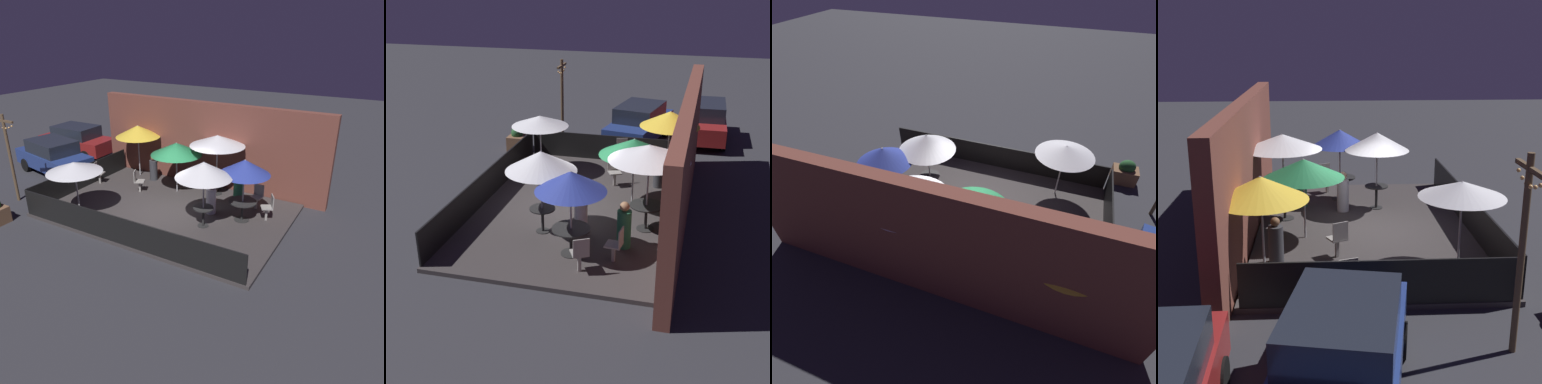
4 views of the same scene
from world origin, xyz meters
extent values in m
plane|color=#2D2D33|center=(0.00, 0.00, 0.00)|extent=(60.00, 60.00, 0.00)
cube|color=#383333|center=(0.00, 0.00, 0.06)|extent=(8.78, 5.79, 0.12)
cube|color=brown|center=(0.00, 3.13, 1.83)|extent=(10.38, 0.36, 3.65)
cube|color=black|center=(0.00, -2.85, 0.59)|extent=(8.58, 0.05, 0.95)
cube|color=black|center=(-4.35, 0.00, 0.59)|extent=(0.05, 5.59, 0.95)
cylinder|color=#B2B2B7|center=(1.75, -0.51, 1.29)|extent=(0.05, 0.05, 2.34)
cone|color=silver|center=(1.75, -0.51, 2.19)|extent=(1.92, 1.92, 0.54)
cylinder|color=#B2B2B7|center=(2.75, 0.57, 1.25)|extent=(0.05, 0.05, 2.27)
cone|color=#283893|center=(2.75, 0.57, 2.12)|extent=(1.79, 1.79, 0.52)
cylinder|color=#B2B2B7|center=(0.91, 2.23, 1.36)|extent=(0.05, 0.05, 2.47)
cone|color=silver|center=(0.91, 2.23, 2.38)|extent=(2.21, 2.21, 0.43)
cylinder|color=#B2B2B7|center=(-3.12, 2.41, 1.29)|extent=(0.05, 0.05, 2.34)
cone|color=gold|center=(-3.12, 2.41, 2.20)|extent=(2.00, 2.00, 0.51)
cylinder|color=#B2B2B7|center=(-0.60, 1.60, 1.18)|extent=(0.05, 0.05, 2.11)
cone|color=#1E6B3D|center=(-0.60, 1.60, 1.98)|extent=(2.09, 2.09, 0.49)
cylinder|color=#B2B2B7|center=(-2.62, -1.96, 1.13)|extent=(0.05, 0.05, 2.03)
cone|color=silver|center=(-2.62, -1.96, 1.97)|extent=(1.96, 1.96, 0.36)
cylinder|color=black|center=(1.75, -0.51, 0.13)|extent=(0.39, 0.39, 0.02)
cylinder|color=black|center=(1.75, -0.51, 0.46)|extent=(0.08, 0.08, 0.67)
cylinder|color=black|center=(1.75, -0.51, 0.81)|extent=(0.71, 0.71, 0.04)
cylinder|color=black|center=(2.75, 0.57, 0.13)|extent=(0.54, 0.54, 0.02)
cylinder|color=black|center=(2.75, 0.57, 0.47)|extent=(0.08, 0.08, 0.70)
cylinder|color=black|center=(2.75, 0.57, 0.84)|extent=(0.98, 0.98, 0.04)
cylinder|color=black|center=(0.91, 2.23, 0.13)|extent=(0.51, 0.51, 0.02)
cylinder|color=black|center=(0.91, 2.23, 0.47)|extent=(0.08, 0.08, 0.71)
cylinder|color=black|center=(0.91, 2.23, 0.85)|extent=(0.92, 0.92, 0.04)
cube|color=gray|center=(2.86, 1.68, 0.35)|extent=(0.09, 0.09, 0.45)
cube|color=gray|center=(2.86, 1.68, 0.59)|extent=(0.44, 0.44, 0.04)
cube|color=gray|center=(2.88, 1.86, 0.83)|extent=(0.40, 0.07, 0.44)
cube|color=gray|center=(-1.94, 0.81, 0.35)|extent=(0.11, 0.11, 0.45)
cube|color=gray|center=(-1.94, 0.81, 0.59)|extent=(0.54, 0.54, 0.04)
cube|color=gray|center=(-2.10, 0.73, 0.83)|extent=(0.20, 0.37, 0.44)
cube|color=gray|center=(3.50, 0.97, 0.36)|extent=(0.11, 0.11, 0.48)
cube|color=gray|center=(3.50, 0.97, 0.62)|extent=(0.54, 0.54, 0.04)
cube|color=gray|center=(3.66, 1.06, 0.86)|extent=(0.22, 0.37, 0.44)
cube|color=gray|center=(-4.04, 0.70, 0.35)|extent=(0.10, 0.10, 0.46)
cube|color=gray|center=(-4.04, 0.70, 0.60)|extent=(0.50, 0.50, 0.04)
cube|color=gray|center=(-4.21, 0.65, 0.84)|extent=(0.15, 0.39, 0.44)
cylinder|color=silver|center=(1.53, 0.52, 0.60)|extent=(0.40, 0.40, 0.96)
sphere|color=tan|center=(1.53, 0.52, 1.21)|extent=(0.25, 0.25, 0.25)
cylinder|color=#236642|center=(2.06, 1.80, 0.64)|extent=(0.48, 0.48, 1.04)
sphere|color=#9E704C|center=(2.06, 1.80, 1.28)|extent=(0.25, 0.25, 0.25)
cylinder|color=#333338|center=(-2.22, 2.23, 0.58)|extent=(0.37, 0.37, 0.91)
sphere|color=brown|center=(-2.22, 2.23, 1.14)|extent=(0.22, 0.22, 0.22)
cylinder|color=brown|center=(-5.89, -2.10, 1.75)|extent=(0.12, 0.12, 3.51)
cube|color=brown|center=(-5.89, -2.10, 3.26)|extent=(1.10, 0.08, 0.08)
sphere|color=#F4B260|center=(-5.98, -2.10, 2.98)|extent=(0.07, 0.07, 0.07)
sphere|color=#F4B260|center=(-5.80, -2.10, 2.98)|extent=(0.07, 0.07, 0.07)
sphere|color=#F4B260|center=(-5.62, -2.10, 3.03)|extent=(0.07, 0.07, 0.07)
sphere|color=#F4B260|center=(-5.43, -2.10, 3.11)|extent=(0.07, 0.07, 0.07)
cube|color=navy|center=(-7.05, 0.88, 0.67)|extent=(4.34, 2.45, 0.70)
cube|color=#1E232D|center=(-7.05, 0.88, 1.32)|extent=(2.51, 1.96, 0.60)
cylinder|color=black|center=(-5.65, 1.43, 0.32)|extent=(0.66, 0.30, 0.64)
cylinder|color=black|center=(-5.95, -0.15, 0.32)|extent=(0.66, 0.30, 0.64)
cylinder|color=black|center=(-8.14, 1.91, 0.32)|extent=(0.66, 0.30, 0.64)
cylinder|color=black|center=(-8.45, 0.33, 0.32)|extent=(0.66, 0.30, 0.64)
cube|color=maroon|center=(-8.12, 3.48, 0.67)|extent=(4.10, 1.79, 0.70)
cube|color=#1E232D|center=(-8.12, 3.48, 1.32)|extent=(2.27, 1.61, 0.60)
cylinder|color=black|center=(-6.88, 4.32, 0.32)|extent=(0.64, 0.19, 0.64)
cylinder|color=black|center=(-6.84, 2.70, 0.32)|extent=(0.64, 0.19, 0.64)
cylinder|color=black|center=(-9.40, 4.26, 0.32)|extent=(0.64, 0.19, 0.64)
cylinder|color=black|center=(-9.36, 2.65, 0.32)|extent=(0.64, 0.19, 0.64)
camera|label=1|loc=(7.03, -10.65, 6.43)|focal=35.00mm
camera|label=2|loc=(14.26, 3.67, 7.04)|focal=50.00mm
camera|label=3|loc=(-2.35, 7.09, 7.35)|focal=28.00mm
camera|label=4|loc=(-13.80, 1.14, 5.27)|focal=50.00mm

